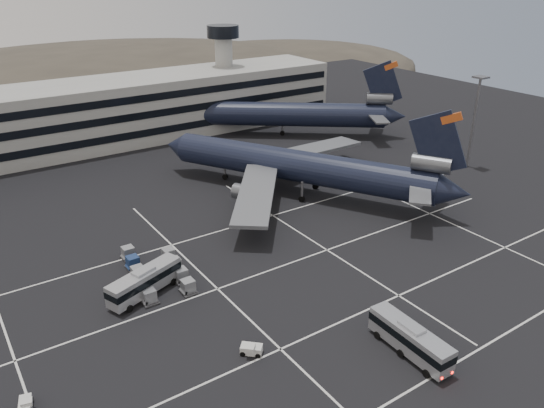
{
  "coord_description": "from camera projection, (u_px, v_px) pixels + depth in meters",
  "views": [
    {
      "loc": [
        -32.21,
        -47.05,
        37.66
      ],
      "look_at": [
        8.28,
        12.71,
        5.0
      ],
      "focal_mm": 35.0,
      "sensor_mm": 36.0,
      "label": 1
    }
  ],
  "objects": [
    {
      "name": "hills",
      "position": [
        70.0,
        102.0,
        209.88
      ],
      "size": [
        352.0,
        180.0,
        44.0
      ],
      "color": "#38332B",
      "rests_on": "ground"
    },
    {
      "name": "lightpole_right",
      "position": [
        476.0,
        110.0,
        103.56
      ],
      "size": [
        2.4,
        2.4,
        18.28
      ],
      "color": "slate",
      "rests_on": "ground"
    },
    {
      "name": "bus_far",
      "position": [
        145.0,
        281.0,
        65.46
      ],
      "size": [
        10.57,
        5.88,
        3.66
      ],
      "rotation": [
        0.0,
        0.0,
        1.93
      ],
      "color": "#999BA1",
      "rests_on": "ground"
    },
    {
      "name": "tug_a",
      "position": [
        25.0,
        404.0,
        48.98
      ],
      "size": [
        1.63,
        2.18,
        1.26
      ],
      "rotation": [
        0.0,
        0.0,
        -0.25
      ],
      "color": "silver",
      "rests_on": "ground"
    },
    {
      "name": "trijet_far",
      "position": [
        286.0,
        113.0,
        125.85
      ],
      "size": [
        48.6,
        40.59,
        18.08
      ],
      "rotation": [
        0.0,
        0.0,
        0.91
      ],
      "color": "black",
      "rests_on": "ground"
    },
    {
      "name": "terminal",
      "position": [
        81.0,
        117.0,
        116.78
      ],
      "size": [
        125.0,
        26.0,
        24.0
      ],
      "color": "gray",
      "rests_on": "ground"
    },
    {
      "name": "lane_markings",
      "position": [
        277.0,
        284.0,
        68.51
      ],
      "size": [
        90.0,
        55.62,
        0.01
      ],
      "color": "silver",
      "rests_on": "ground"
    },
    {
      "name": "bus_near",
      "position": [
        410.0,
        338.0,
        55.5
      ],
      "size": [
        2.84,
        10.31,
        3.61
      ],
      "rotation": [
        0.0,
        0.0,
        -0.03
      ],
      "color": "#999BA1",
      "rests_on": "ground"
    },
    {
      "name": "tug_b",
      "position": [
        252.0,
        349.0,
        55.96
      ],
      "size": [
        2.54,
        2.51,
        1.44
      ],
      "rotation": [
        0.0,
        0.0,
        0.8
      ],
      "color": "silver",
      "rests_on": "ground"
    },
    {
      "name": "trijet_main",
      "position": [
        302.0,
        166.0,
        93.28
      ],
      "size": [
        41.97,
        52.55,
        18.08
      ],
      "rotation": [
        0.0,
        0.0,
        0.52
      ],
      "color": "black",
      "rests_on": "ground"
    },
    {
      "name": "ground",
      "position": [
        274.0,
        289.0,
        67.48
      ],
      "size": [
        260.0,
        260.0,
        0.0
      ],
      "primitive_type": "plane",
      "color": "black",
      "rests_on": "ground"
    },
    {
      "name": "uld_cluster",
      "position": [
        156.0,
        272.0,
        69.54
      ],
      "size": [
        8.31,
        14.82,
        1.82
      ],
      "rotation": [
        0.0,
        0.0,
        -0.14
      ],
      "color": "#2D2D30",
      "rests_on": "ground"
    }
  ]
}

